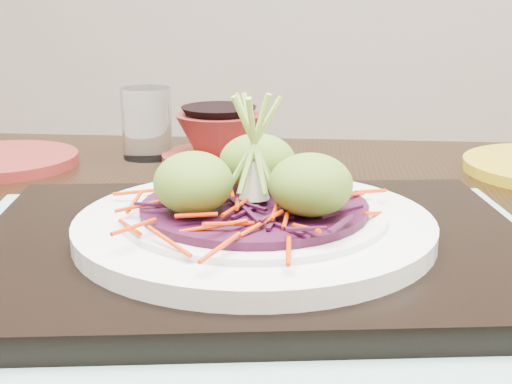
# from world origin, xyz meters

# --- Properties ---
(dining_table) EXTENTS (1.32, 0.90, 0.81)m
(dining_table) POSITION_xyz_m (0.04, 0.01, 0.71)
(dining_table) COLOR black
(dining_table) RESTS_ON ground
(placemat) EXTENTS (0.54, 0.45, 0.00)m
(placemat) POSITION_xyz_m (0.05, -0.05, 0.82)
(placemat) COLOR #7FA494
(placemat) RESTS_ON dining_table
(serving_tray) EXTENTS (0.47, 0.37, 0.02)m
(serving_tray) POSITION_xyz_m (0.05, -0.05, 0.83)
(serving_tray) COLOR black
(serving_tray) RESTS_ON placemat
(white_plate) EXTENTS (0.28, 0.28, 0.02)m
(white_plate) POSITION_xyz_m (0.05, -0.05, 0.85)
(white_plate) COLOR white
(white_plate) RESTS_ON serving_tray
(cabbage_bed) EXTENTS (0.18, 0.18, 0.01)m
(cabbage_bed) POSITION_xyz_m (0.05, -0.05, 0.86)
(cabbage_bed) COLOR #390B25
(cabbage_bed) RESTS_ON white_plate
(carrot_julienne) EXTENTS (0.22, 0.22, 0.01)m
(carrot_julienne) POSITION_xyz_m (0.05, -0.05, 0.87)
(carrot_julienne) COLOR #C32A03
(carrot_julienne) RESTS_ON cabbage_bed
(guacamole_scoops) EXTENTS (0.15, 0.14, 0.05)m
(guacamole_scoops) POSITION_xyz_m (0.05, -0.05, 0.89)
(guacamole_scoops) COLOR #507222
(guacamole_scoops) RESTS_ON cabbage_bed
(scallion_garnish) EXTENTS (0.07, 0.07, 0.10)m
(scallion_garnish) POSITION_xyz_m (0.05, -0.05, 0.91)
(scallion_garnish) COLOR #94C14D
(scallion_garnish) RESTS_ON cabbage_bed
(terracotta_side_plate) EXTENTS (0.21, 0.21, 0.01)m
(terracotta_side_plate) POSITION_xyz_m (-0.28, 0.26, 0.82)
(terracotta_side_plate) COLOR maroon
(terracotta_side_plate) RESTS_ON dining_table
(water_glass) EXTENTS (0.07, 0.07, 0.09)m
(water_glass) POSITION_xyz_m (-0.11, 0.31, 0.86)
(water_glass) COLOR white
(water_glass) RESTS_ON dining_table
(terracotta_bowl_set) EXTENTS (0.16, 0.16, 0.06)m
(terracotta_bowl_set) POSITION_xyz_m (-0.01, 0.30, 0.84)
(terracotta_bowl_set) COLOR maroon
(terracotta_bowl_set) RESTS_ON dining_table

